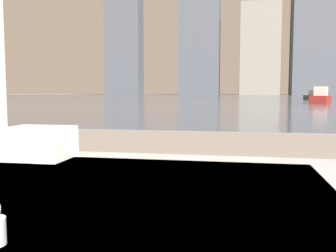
{
  "coord_description": "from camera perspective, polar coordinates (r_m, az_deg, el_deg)",
  "views": [
    {
      "loc": [
        0.52,
        -0.37,
        0.78
      ],
      "look_at": [
        0.06,
        2.12,
        0.55
      ],
      "focal_mm": 40.0,
      "sensor_mm": 36.0,
      "label": 1
    }
  ],
  "objects": [
    {
      "name": "towel_stack",
      "position": [
        1.5,
        -19.12,
        -2.44
      ],
      "size": [
        0.23,
        0.2,
        0.12
      ],
      "color": "white",
      "rests_on": "bathtub"
    },
    {
      "name": "harbor_water",
      "position": [
        62.38,
        10.07,
        4.38
      ],
      "size": [
        180.0,
        110.0,
        0.01
      ],
      "color": "slate",
      "rests_on": "ground_plane"
    },
    {
      "name": "harbor_boat_1",
      "position": [
        27.45,
        22.25,
        4.03
      ],
      "size": [
        1.98,
        3.24,
        1.15
      ],
      "color": "maroon",
      "rests_on": "harbor_water"
    },
    {
      "name": "harbor_boat_2",
      "position": [
        41.06,
        21.32,
        4.22
      ],
      "size": [
        1.72,
        2.74,
        0.97
      ],
      "color": "#335647",
      "rests_on": "harbor_water"
    },
    {
      "name": "skyline_tower_0",
      "position": [
        125.15,
        -6.74,
        13.3
      ],
      "size": [
        11.33,
        7.25,
        37.1
      ],
      "color": "#4C515B",
      "rests_on": "ground_plane"
    },
    {
      "name": "skyline_tower_1",
      "position": [
        121.13,
        4.9,
        15.98
      ],
      "size": [
        12.33,
        8.86,
        47.08
      ],
      "color": "#4C515B",
      "rests_on": "ground_plane"
    },
    {
      "name": "skyline_tower_2",
      "position": [
        119.21,
        13.71,
        11.12
      ],
      "size": [
        11.53,
        13.2,
        26.87
      ],
      "color": "gray",
      "rests_on": "ground_plane"
    },
    {
      "name": "skyline_tower_3",
      "position": [
        121.73,
        21.46,
        13.23
      ],
      "size": [
        13.07,
        7.92,
        37.15
      ],
      "color": "#4C515B",
      "rests_on": "ground_plane"
    }
  ]
}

